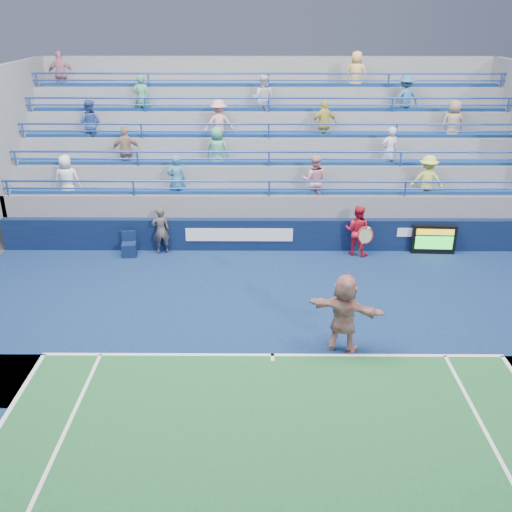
{
  "coord_description": "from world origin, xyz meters",
  "views": [
    {
      "loc": [
        -0.32,
        -11.47,
        7.6
      ],
      "look_at": [
        -0.41,
        2.5,
        1.5
      ],
      "focal_mm": 40.0,
      "sensor_mm": 36.0,
      "label": 1
    }
  ],
  "objects_px": {
    "tennis_player": "(344,313)",
    "ball_girl": "(357,231)",
    "serve_speed_board": "(434,240)",
    "judge_chair": "(129,249)",
    "line_judge": "(161,230)"
  },
  "relations": [
    {
      "from": "judge_chair",
      "to": "tennis_player",
      "type": "xyz_separation_m",
      "value": [
        6.32,
        -5.62,
        0.73
      ]
    },
    {
      "from": "serve_speed_board",
      "to": "line_judge",
      "type": "xyz_separation_m",
      "value": [
        -9.1,
        -0.0,
        0.3
      ]
    },
    {
      "from": "tennis_player",
      "to": "ball_girl",
      "type": "height_order",
      "value": "tennis_player"
    },
    {
      "from": "judge_chair",
      "to": "line_judge",
      "type": "xyz_separation_m",
      "value": [
        1.04,
        0.26,
        0.54
      ]
    },
    {
      "from": "tennis_player",
      "to": "ball_girl",
      "type": "relative_size",
      "value": 1.86
    },
    {
      "from": "line_judge",
      "to": "ball_girl",
      "type": "xyz_separation_m",
      "value": [
        6.51,
        -0.08,
        0.05
      ]
    },
    {
      "from": "ball_girl",
      "to": "line_judge",
      "type": "bearing_deg",
      "value": 23.37
    },
    {
      "from": "line_judge",
      "to": "ball_girl",
      "type": "height_order",
      "value": "ball_girl"
    },
    {
      "from": "judge_chair",
      "to": "tennis_player",
      "type": "bearing_deg",
      "value": -41.65
    },
    {
      "from": "judge_chair",
      "to": "ball_girl",
      "type": "relative_size",
      "value": 0.48
    },
    {
      "from": "judge_chair",
      "to": "ball_girl",
      "type": "xyz_separation_m",
      "value": [
        7.55,
        0.18,
        0.59
      ]
    },
    {
      "from": "tennis_player",
      "to": "ball_girl",
      "type": "bearing_deg",
      "value": 78.1
    },
    {
      "from": "serve_speed_board",
      "to": "line_judge",
      "type": "bearing_deg",
      "value": -180.0
    },
    {
      "from": "serve_speed_board",
      "to": "ball_girl",
      "type": "height_order",
      "value": "ball_girl"
    },
    {
      "from": "serve_speed_board",
      "to": "ball_girl",
      "type": "xyz_separation_m",
      "value": [
        -2.59,
        -0.08,
        0.35
      ]
    }
  ]
}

